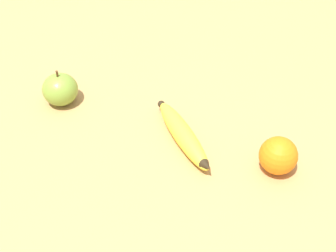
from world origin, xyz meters
TOP-DOWN VIEW (x-y plane):
  - ground_plane at (0.00, 0.00)m, footprint 3.00×3.00m
  - banana at (0.07, -0.13)m, footprint 0.17×0.17m
  - orange at (0.25, -0.13)m, footprint 0.07×0.07m
  - apple at (-0.20, -0.10)m, footprint 0.07×0.07m

SIDE VIEW (x-z plane):
  - ground_plane at x=0.00m, z-range 0.00..0.00m
  - banana at x=0.07m, z-range 0.00..0.04m
  - apple at x=-0.20m, z-range -0.01..0.07m
  - orange at x=0.25m, z-range 0.00..0.07m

